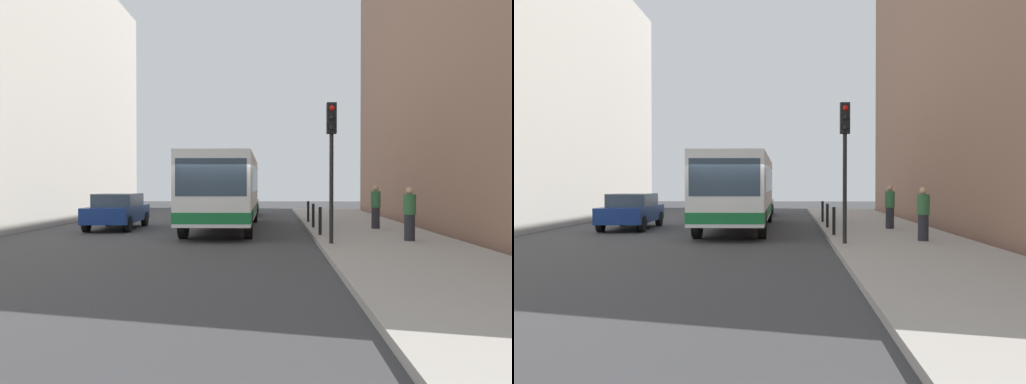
{
  "view_description": "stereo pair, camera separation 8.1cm",
  "coord_description": "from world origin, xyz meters",
  "views": [
    {
      "loc": [
        1.87,
        -17.03,
        1.88
      ],
      "look_at": [
        1.19,
        2.71,
        1.58
      ],
      "focal_mm": 36.47,
      "sensor_mm": 36.0,
      "label": 1
    },
    {
      "loc": [
        1.95,
        -17.03,
        1.88
      ],
      "look_at": [
        1.19,
        2.71,
        1.58
      ],
      "focal_mm": 36.47,
      "sensor_mm": 36.0,
      "label": 2
    }
  ],
  "objects": [
    {
      "name": "ground_plane",
      "position": [
        0.0,
        0.0,
        0.0
      ],
      "size": [
        80.0,
        80.0,
        0.0
      ],
      "primitive_type": "plane",
      "color": "#38383A"
    },
    {
      "name": "sidewalk",
      "position": [
        5.4,
        0.0,
        0.07
      ],
      "size": [
        4.4,
        40.0,
        0.15
      ],
      "primitive_type": "cube",
      "color": "#9E9991",
      "rests_on": "ground"
    },
    {
      "name": "bus",
      "position": [
        -0.17,
        4.82,
        1.73
      ],
      "size": [
        2.65,
        11.05,
        3.0
      ],
      "rotation": [
        0.0,
        0.0,
        3.15
      ],
      "color": "white",
      "rests_on": "ground"
    },
    {
      "name": "car_beside_bus",
      "position": [
        -4.71,
        4.61,
        0.78
      ],
      "size": [
        1.98,
        4.46,
        1.48
      ],
      "rotation": [
        0.0,
        0.0,
        3.17
      ],
      "color": "navy",
      "rests_on": "ground"
    },
    {
      "name": "car_behind_bus",
      "position": [
        -0.09,
        13.89,
        0.78
      ],
      "size": [
        2.03,
        4.48,
        1.48
      ],
      "rotation": [
        0.0,
        0.0,
        3.09
      ],
      "color": "silver",
      "rests_on": "ground"
    },
    {
      "name": "traffic_light",
      "position": [
        3.55,
        -1.84,
        3.01
      ],
      "size": [
        0.28,
        0.33,
        4.1
      ],
      "color": "black",
      "rests_on": "sidewalk"
    },
    {
      "name": "bollard_near",
      "position": [
        3.45,
        0.72,
        0.62
      ],
      "size": [
        0.11,
        0.11,
        0.95
      ],
      "primitive_type": "cylinder",
      "color": "black",
      "rests_on": "sidewalk"
    },
    {
      "name": "bollard_mid",
      "position": [
        3.45,
        3.8,
        0.62
      ],
      "size": [
        0.11,
        0.11,
        0.95
      ],
      "primitive_type": "cylinder",
      "color": "black",
      "rests_on": "sidewalk"
    },
    {
      "name": "bollard_far",
      "position": [
        3.45,
        6.87,
        0.62
      ],
      "size": [
        0.11,
        0.11,
        0.95
      ],
      "primitive_type": "cylinder",
      "color": "black",
      "rests_on": "sidewalk"
    },
    {
      "name": "pedestrian_near_signal",
      "position": [
        6.02,
        -1.02,
        0.97
      ],
      "size": [
        0.38,
        0.38,
        1.64
      ],
      "rotation": [
        0.0,
        0.0,
        3.01
      ],
      "color": "#26262D",
      "rests_on": "sidewalk"
    },
    {
      "name": "pedestrian_mid_sidewalk",
      "position": [
        5.85,
        3.37,
        0.99
      ],
      "size": [
        0.38,
        0.38,
        1.68
      ],
      "rotation": [
        0.0,
        0.0,
        3.08
      ],
      "color": "#26262D",
      "rests_on": "sidewalk"
    }
  ]
}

